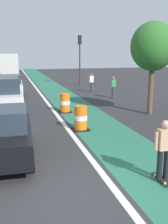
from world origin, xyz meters
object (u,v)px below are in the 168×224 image
(pedestrian_waiting, at_px, (113,87))
(pedestrian_crossing, at_px, (91,82))
(parked_suv_second, at_px, (4,95))
(delivery_truck_down_block, at_px, (8,64))
(parked_sedan_nearest, at_px, (1,134))
(traffic_light_corner, at_px, (80,51))
(street_tree_sidewalk, at_px, (153,47))
(traffic_barrel_mid, at_px, (65,103))
(skateboarder_on_lane, at_px, (164,149))
(traffic_barrel_front, at_px, (81,118))
(parked_sedan_third, at_px, (10,86))

(pedestrian_waiting, bearing_deg, pedestrian_crossing, 100.79)
(parked_suv_second, bearing_deg, delivery_truck_down_block, 89.50)
(parked_sedan_nearest, distance_m, parked_suv_second, 6.93)
(traffic_light_corner, height_order, street_tree_sidewalk, traffic_light_corner)
(parked_sedan_nearest, distance_m, traffic_light_corner, 20.10)
(traffic_barrel_mid, bearing_deg, parked_sedan_nearest, -118.31)
(parked_sedan_nearest, bearing_deg, skateboarder_on_lane, -33.93)
(skateboarder_on_lane, bearing_deg, street_tree_sidewalk, 63.12)
(skateboarder_on_lane, xyz_separation_m, street_tree_sidewalk, (3.65, 7.21, 2.76))
(street_tree_sidewalk, bearing_deg, traffic_barrel_front, -156.54)
(parked_sedan_third, distance_m, traffic_barrel_front, 10.72)
(skateboarder_on_lane, height_order, parked_sedan_nearest, parked_sedan_nearest)
(parked_suv_second, xyz_separation_m, pedestrian_crossing, (7.17, 6.46, -0.17))
(parked_sedan_third, relative_size, traffic_barrel_mid, 3.79)
(parked_suv_second, bearing_deg, skateboarder_on_lane, -66.84)
(traffic_barrel_front, distance_m, traffic_barrel_mid, 3.72)
(skateboarder_on_lane, relative_size, street_tree_sidewalk, 0.34)
(parked_sedan_nearest, xyz_separation_m, pedestrian_waiting, (7.80, 9.96, 0.03))
(pedestrian_waiting, bearing_deg, traffic_barrel_front, -121.10)
(parked_sedan_third, distance_m, pedestrian_waiting, 7.98)
(traffic_barrel_mid, relative_size, traffic_light_corner, 0.21)
(traffic_barrel_front, height_order, delivery_truck_down_block, delivery_truck_down_block)
(parked_suv_second, xyz_separation_m, traffic_barrel_front, (3.30, -4.46, -0.50))
(delivery_truck_down_block, relative_size, street_tree_sidewalk, 1.54)
(traffic_barrel_front, xyz_separation_m, delivery_truck_down_block, (-3.10, 27.49, 1.31))
(traffic_barrel_mid, bearing_deg, pedestrian_crossing, 62.06)
(skateboarder_on_lane, height_order, pedestrian_crossing, skateboarder_on_lane)
(traffic_barrel_mid, xyz_separation_m, street_tree_sidewalk, (4.46, -1.76, 3.14))
(traffic_light_corner, distance_m, pedestrian_crossing, 5.73)
(skateboarder_on_lane, xyz_separation_m, traffic_barrel_mid, (-0.80, 8.97, -0.38))
(parked_sedan_nearest, bearing_deg, parked_sedan_third, 88.47)
(delivery_truck_down_block, bearing_deg, traffic_barrel_mid, -82.45)
(skateboarder_on_lane, bearing_deg, traffic_barrel_front, 99.22)
(parked_sedan_third, xyz_separation_m, street_tree_sidewalk, (7.45, -8.35, 2.83))
(traffic_barrel_front, height_order, traffic_light_corner, traffic_light_corner)
(skateboarder_on_lane, distance_m, traffic_barrel_front, 5.33)
(street_tree_sidewalk, bearing_deg, traffic_light_corner, 91.39)
(pedestrian_waiting, bearing_deg, traffic_barrel_mid, -139.83)
(parked_sedan_third, distance_m, pedestrian_crossing, 6.84)
(traffic_barrel_front, distance_m, pedestrian_waiting, 8.76)
(pedestrian_crossing, bearing_deg, traffic_light_corner, 86.64)
(parked_suv_second, xyz_separation_m, delivery_truck_down_block, (0.20, 23.03, 0.81))
(parked_sedan_nearest, height_order, pedestrian_crossing, parked_sedan_nearest)
(parked_sedan_third, bearing_deg, parked_suv_second, -93.50)
(delivery_truck_down_block, height_order, pedestrian_crossing, delivery_truck_down_block)
(skateboarder_on_lane, xyz_separation_m, parked_suv_second, (-4.15, 9.71, 0.12))
(pedestrian_crossing, distance_m, street_tree_sidewalk, 9.41)
(parked_sedan_nearest, distance_m, traffic_barrel_mid, 7.04)
(parked_sedan_third, xyz_separation_m, traffic_light_corner, (7.11, 5.69, 2.67))
(parked_suv_second, height_order, traffic_barrel_mid, parked_suv_second)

